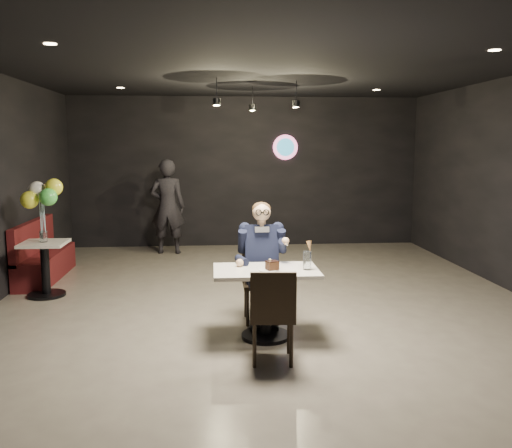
{
  "coord_description": "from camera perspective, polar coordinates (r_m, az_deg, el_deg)",
  "views": [
    {
      "loc": [
        -0.67,
        -6.48,
        2.04
      ],
      "look_at": [
        -0.18,
        -0.34,
        1.14
      ],
      "focal_mm": 38.0,
      "sensor_mm": 36.0,
      "label": 1
    }
  ],
  "objects": [
    {
      "name": "balloon_bunch",
      "position": [
        7.76,
        -21.63,
        1.87
      ],
      "size": [
        0.43,
        0.43,
        0.7
      ],
      "primitive_type": "cube",
      "color": "yellow",
      "rests_on": "balloon_vase"
    },
    {
      "name": "seated_man",
      "position": [
        6.26,
        0.56,
        -3.89
      ],
      "size": [
        0.6,
        0.8,
        1.44
      ],
      "primitive_type": "cube",
      "color": "black",
      "rests_on": "floor"
    },
    {
      "name": "chair_far",
      "position": [
        6.32,
        0.55,
        -6.2
      ],
      "size": [
        0.42,
        0.46,
        0.92
      ],
      "primitive_type": "cube",
      "color": "black",
      "rests_on": "floor"
    },
    {
      "name": "sundae_glass",
      "position": [
        5.7,
        5.4,
        -3.83
      ],
      "size": [
        0.09,
        0.09,
        0.19
      ],
      "primitive_type": "cylinder",
      "color": "silver",
      "rests_on": "main_table"
    },
    {
      "name": "passerby",
      "position": [
        10.34,
        -9.28,
        1.82
      ],
      "size": [
        0.68,
        0.47,
        1.79
      ],
      "primitive_type": "imported",
      "rotation": [
        0.0,
        0.0,
        3.07
      ],
      "color": "black",
      "rests_on": "floor"
    },
    {
      "name": "main_table",
      "position": [
        5.81,
        1.04,
        -8.37
      ],
      "size": [
        1.1,
        0.7,
        0.75
      ],
      "primitive_type": "cube",
      "color": "white",
      "rests_on": "floor"
    },
    {
      "name": "mint_leaf",
      "position": [
        5.61,
        1.99,
        -4.04
      ],
      "size": [
        0.07,
        0.04,
        0.01
      ],
      "primitive_type": "ellipsoid",
      "color": "#31852B",
      "rests_on": "cake_slice"
    },
    {
      "name": "cake_slice",
      "position": [
        5.63,
        1.72,
        -4.4
      ],
      "size": [
        0.14,
        0.13,
        0.08
      ],
      "primitive_type": "cube",
      "rotation": [
        0.0,
        0.0,
        0.35
      ],
      "color": "black",
      "rests_on": "dessert_plate"
    },
    {
      "name": "booth_bench",
      "position": [
        8.91,
        -21.34,
        -2.57
      ],
      "size": [
        0.45,
        1.8,
        0.9
      ],
      "primitive_type": "cube",
      "color": "#440E13",
      "rests_on": "floor"
    },
    {
      "name": "dessert_plate",
      "position": [
        5.65,
        1.27,
        -4.87
      ],
      "size": [
        0.2,
        0.2,
        0.01
      ],
      "primitive_type": "cylinder",
      "color": "white",
      "rests_on": "main_table"
    },
    {
      "name": "chair_near",
      "position": [
        5.19,
        1.73,
        -9.43
      ],
      "size": [
        0.45,
        0.49,
        0.92
      ],
      "primitive_type": "cube",
      "rotation": [
        0.0,
        0.0,
        -0.07
      ],
      "color": "black",
      "rests_on": "floor"
    },
    {
      "name": "wall_sign",
      "position": [
        11.05,
        3.1,
        8.07
      ],
      "size": [
        0.5,
        0.06,
        0.5
      ],
      "primitive_type": null,
      "color": "pink",
      "rests_on": "floor"
    },
    {
      "name": "wafer_cone",
      "position": [
        5.69,
        5.66,
        -2.38
      ],
      "size": [
        0.07,
        0.07,
        0.12
      ],
      "primitive_type": "cone",
      "rotation": [
        0.0,
        0.0,
        0.26
      ],
      "color": "tan",
      "rests_on": "sundae_glass"
    },
    {
      "name": "pendant_lights",
      "position": [
        8.55,
        -0.05,
        13.93
      ],
      "size": [
        1.4,
        1.2,
        0.36
      ],
      "primitive_type": "cube",
      "color": "black",
      "rests_on": "floor"
    },
    {
      "name": "side_table",
      "position": [
        7.9,
        -21.28,
        -4.56
      ],
      "size": [
        0.58,
        0.58,
        0.72
      ],
      "primitive_type": "cube",
      "color": "white",
      "rests_on": "floor"
    },
    {
      "name": "floor",
      "position": [
        6.83,
        1.3,
        -9.1
      ],
      "size": [
        9.0,
        9.0,
        0.0
      ],
      "primitive_type": "plane",
      "color": "slate",
      "rests_on": "ground"
    },
    {
      "name": "balloon_vase",
      "position": [
        7.82,
        -21.46,
        -1.24
      ],
      "size": [
        0.1,
        0.1,
        0.15
      ],
      "primitive_type": "cylinder",
      "color": "silver",
      "rests_on": "side_table"
    }
  ]
}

